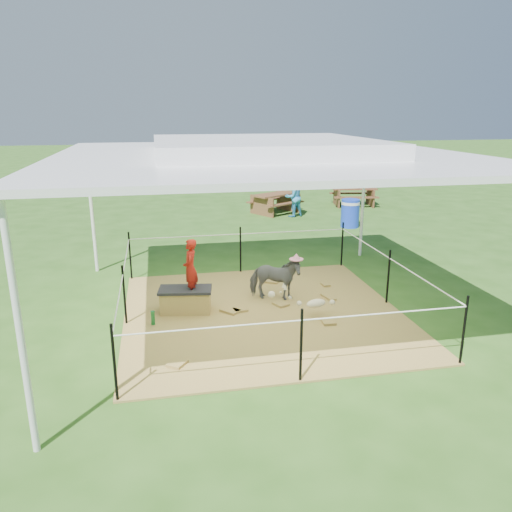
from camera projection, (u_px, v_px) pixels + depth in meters
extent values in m
plane|color=#2D5919|center=(263.00, 314.00, 8.46)|extent=(90.00, 90.00, 0.00)
cube|color=brown|center=(263.00, 313.00, 8.46)|extent=(4.60, 4.60, 0.03)
cylinder|color=silver|center=(92.00, 211.00, 10.35)|extent=(0.07, 0.07, 2.60)
cylinder|color=silver|center=(363.00, 201.00, 11.48)|extent=(0.07, 0.07, 2.60)
cylinder|color=silver|center=(20.00, 333.00, 4.71)|extent=(0.07, 0.07, 2.60)
cube|color=white|center=(264.00, 156.00, 7.72)|extent=(6.30, 6.30, 0.08)
cube|color=white|center=(264.00, 146.00, 7.68)|extent=(3.30, 3.30, 0.22)
cylinder|color=black|center=(130.00, 256.00, 10.01)|extent=(0.04, 0.04, 1.00)
cylinder|color=black|center=(240.00, 250.00, 10.44)|extent=(0.04, 0.04, 1.00)
cylinder|color=black|center=(342.00, 245.00, 10.86)|extent=(0.04, 0.04, 1.00)
cylinder|color=black|center=(124.00, 296.00, 7.90)|extent=(0.04, 0.04, 1.00)
cylinder|color=black|center=(388.00, 277.00, 8.75)|extent=(0.04, 0.04, 1.00)
cylinder|color=black|center=(114.00, 364.00, 5.78)|extent=(0.04, 0.04, 1.00)
cylinder|color=black|center=(301.00, 346.00, 6.21)|extent=(0.04, 0.04, 1.00)
cylinder|color=black|center=(464.00, 331.00, 6.63)|extent=(0.04, 0.04, 1.00)
cylinder|color=white|center=(240.00, 234.00, 10.34)|extent=(4.50, 0.02, 0.02)
cylinder|color=white|center=(302.00, 320.00, 6.11)|extent=(4.50, 0.02, 0.02)
cylinder|color=white|center=(390.00, 258.00, 8.65)|extent=(0.02, 4.50, 0.02)
cylinder|color=white|center=(123.00, 275.00, 7.80)|extent=(0.02, 4.50, 0.02)
cube|color=olive|center=(186.00, 301.00, 8.44)|extent=(0.88, 0.53, 0.37)
cube|color=black|center=(185.00, 290.00, 8.38)|extent=(0.94, 0.59, 0.05)
imported|color=#A1170F|center=(190.00, 262.00, 8.27)|extent=(0.29, 0.39, 0.99)
cylinder|color=#166527|center=(153.00, 318.00, 7.93)|extent=(0.07, 0.07, 0.23)
imported|color=#49494E|center=(275.00, 279.00, 8.91)|extent=(1.02, 0.72, 0.79)
cylinder|color=pink|center=(275.00, 255.00, 8.78)|extent=(0.25, 0.25, 0.11)
cylinder|color=blue|center=(350.00, 213.00, 14.61)|extent=(0.70, 0.70, 0.82)
cube|color=brown|center=(275.00, 203.00, 16.62)|extent=(1.93, 1.78, 0.65)
cube|color=#59311E|center=(353.00, 197.00, 17.91)|extent=(1.75, 1.40, 0.65)
imported|color=#3792CE|center=(294.00, 197.00, 15.99)|extent=(0.74, 0.66, 1.27)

